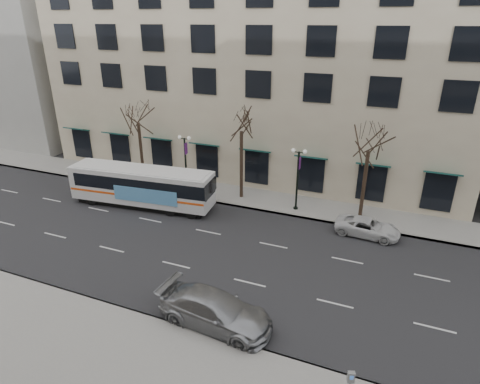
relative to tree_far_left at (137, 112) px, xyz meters
The scene contains 13 objects.
ground 14.91m from the tree_far_left, 41.35° to the right, with size 160.00×160.00×0.00m, color black.
sidewalk_far 16.40m from the tree_far_left, ahead, with size 80.00×4.00×0.15m, color gray.
building_hotel 15.52m from the tree_far_left, 56.75° to the left, with size 40.00×20.00×24.00m, color #BEAE91.
building_far_upblock 31.40m from the tree_far_left, 156.46° to the left, with size 28.00×20.00×28.00m, color #999993.
tree_far_left is the anchor object (origin of this frame).
tree_far_mid 10.00m from the tree_far_left, ahead, with size 3.60×3.60×8.55m.
tree_far_right 20.00m from the tree_far_left, ahead, with size 3.60×3.60×8.06m.
lamp_post_left 6.29m from the tree_far_left, ahead, with size 1.22×0.45×5.21m.
lamp_post_right 15.48m from the tree_far_left, ahead, with size 1.22×0.45×5.21m.
city_bus 7.26m from the tree_far_left, 55.22° to the right, with size 12.21×3.80×3.26m.
silver_car 21.74m from the tree_far_left, 45.73° to the right, with size 2.44×6.00×1.74m, color #929599.
white_pickup 21.82m from the tree_far_left, ahead, with size 2.08×4.51×1.25m, color silver.
pay_station 27.97m from the tree_far_left, 38.19° to the right, with size 0.33×0.27×1.32m.
Camera 1 is at (11.84, -20.65, 14.34)m, focal length 30.00 mm.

